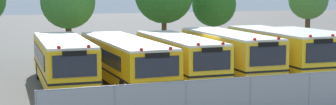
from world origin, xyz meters
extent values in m
plane|color=#595651|center=(0.00, 0.00, 0.00)|extent=(160.00, 160.00, 0.00)
cube|color=yellow|center=(-8.15, 0.17, 1.39)|extent=(2.63, 9.24, 2.09)
cube|color=white|center=(-8.15, 0.17, 2.50)|extent=(2.58, 9.06, 0.12)
cube|color=black|center=(-8.27, -4.49, 0.53)|extent=(2.44, 0.23, 0.36)
cube|color=black|center=(-8.27, -4.44, 1.77)|extent=(1.96, 0.11, 1.00)
cube|color=black|center=(-6.93, 0.43, 1.73)|extent=(0.23, 7.16, 0.75)
cube|color=black|center=(-9.35, 0.50, 1.73)|extent=(0.23, 7.16, 0.75)
cube|color=black|center=(-8.15, 0.17, 0.98)|extent=(2.66, 9.33, 0.10)
sphere|color=red|center=(-7.61, -4.29, 2.60)|extent=(0.18, 0.18, 0.18)
sphere|color=red|center=(-8.92, -4.25, 2.60)|extent=(0.18, 0.18, 0.18)
cube|color=black|center=(-8.27, -4.45, 2.34)|extent=(1.08, 0.11, 0.24)
cylinder|color=black|center=(-7.18, -3.05, 0.50)|extent=(0.31, 1.01, 1.00)
cylinder|color=black|center=(-9.29, -2.99, 0.50)|extent=(0.31, 1.01, 1.00)
cylinder|color=black|center=(-7.02, 2.93, 0.50)|extent=(0.31, 1.01, 1.00)
cylinder|color=black|center=(-9.13, 2.98, 0.50)|extent=(0.31, 1.01, 1.00)
cube|color=#EAA80C|center=(-4.85, 0.08, 1.33)|extent=(2.78, 10.88, 1.96)
cube|color=white|center=(-4.85, 0.08, 2.37)|extent=(2.73, 10.66, 0.12)
cube|color=black|center=(-4.72, -5.40, 0.53)|extent=(2.60, 0.22, 0.36)
cube|color=black|center=(-4.72, -5.35, 1.68)|extent=(2.09, 0.11, 0.94)
cube|color=black|center=(-3.56, 0.41, 1.64)|extent=(0.23, 8.44, 0.70)
cube|color=black|center=(-6.14, 0.35, 1.64)|extent=(0.23, 8.44, 0.70)
cube|color=black|center=(-4.85, 0.08, 0.94)|extent=(2.81, 10.99, 0.10)
sphere|color=red|center=(-4.03, -5.17, 2.47)|extent=(0.18, 0.18, 0.18)
sphere|color=red|center=(-5.43, -5.20, 2.47)|extent=(0.18, 0.18, 0.18)
cube|color=black|center=(-4.72, -5.36, 2.21)|extent=(1.15, 0.11, 0.24)
cylinder|color=black|center=(-3.62, -3.91, 0.50)|extent=(0.30, 1.01, 1.00)
cylinder|color=black|center=(-5.89, -3.96, 0.50)|extent=(0.30, 1.01, 1.00)
cylinder|color=black|center=(-3.80, 3.71, 0.50)|extent=(0.30, 1.01, 1.00)
cylinder|color=black|center=(-6.06, 3.66, 0.50)|extent=(0.30, 1.01, 1.00)
cube|color=yellow|center=(-1.58, 0.22, 1.34)|extent=(2.49, 9.42, 1.98)
cube|color=white|center=(-1.58, 0.22, 2.39)|extent=(2.44, 9.23, 0.12)
cube|color=black|center=(-1.64, -4.54, 0.53)|extent=(2.43, 0.19, 0.36)
cube|color=black|center=(-1.64, -4.49, 1.70)|extent=(1.95, 0.08, 0.95)
cube|color=black|center=(-0.37, 0.51, 1.66)|extent=(0.13, 7.33, 0.71)
cube|color=black|center=(-2.79, 0.54, 1.66)|extent=(0.13, 7.33, 0.71)
cube|color=black|center=(-1.58, 0.22, 0.94)|extent=(2.51, 9.51, 0.10)
sphere|color=red|center=(-0.98, -4.33, 2.49)|extent=(0.18, 0.18, 0.18)
sphere|color=red|center=(-2.29, -4.32, 2.49)|extent=(0.18, 0.18, 0.18)
cube|color=black|center=(-1.64, -4.50, 2.23)|extent=(1.07, 0.09, 0.24)
cylinder|color=black|center=(-0.57, -3.09, 0.50)|extent=(0.29, 1.00, 1.00)
cylinder|color=black|center=(-2.67, -3.06, 0.50)|extent=(0.29, 1.00, 1.00)
cylinder|color=black|center=(-0.50, 3.11, 0.50)|extent=(0.29, 1.00, 1.00)
cylinder|color=black|center=(-2.60, 3.13, 0.50)|extent=(0.29, 1.00, 1.00)
cube|color=yellow|center=(1.58, 0.20, 1.41)|extent=(2.68, 9.34, 2.13)
cube|color=white|center=(1.58, 0.20, 2.54)|extent=(2.63, 9.16, 0.12)
cube|color=black|center=(1.48, -4.52, 0.53)|extent=(2.55, 0.21, 0.36)
cube|color=black|center=(1.48, -4.47, 1.80)|extent=(2.05, 0.10, 1.02)
cube|color=black|center=(2.85, 0.48, 1.75)|extent=(0.19, 7.25, 0.77)
cube|color=black|center=(0.32, 0.53, 1.75)|extent=(0.19, 7.25, 0.77)
cube|color=black|center=(1.58, 0.20, 0.99)|extent=(2.71, 9.44, 0.10)
sphere|color=red|center=(2.17, -4.31, 2.64)|extent=(0.18, 0.18, 0.18)
sphere|color=red|center=(0.80, -4.28, 2.64)|extent=(0.18, 0.18, 0.18)
cube|color=black|center=(1.48, -4.48, 2.38)|extent=(1.12, 0.10, 0.24)
cylinder|color=black|center=(2.62, -3.07, 0.50)|extent=(0.30, 1.01, 1.00)
cylinder|color=black|center=(0.41, -3.02, 0.50)|extent=(0.30, 1.01, 1.00)
cylinder|color=black|center=(2.74, 3.02, 0.50)|extent=(0.30, 1.01, 1.00)
cylinder|color=black|center=(0.53, 3.07, 0.50)|extent=(0.30, 1.01, 1.00)
cube|color=yellow|center=(4.83, -0.01, 1.45)|extent=(2.71, 9.13, 2.19)
cube|color=white|center=(4.83, -0.01, 2.60)|extent=(2.66, 8.95, 0.12)
cube|color=black|center=(4.72, -4.62, 0.53)|extent=(2.56, 0.22, 0.36)
cube|color=black|center=(4.72, -4.57, 1.84)|extent=(2.06, 0.11, 1.05)
cube|color=black|center=(6.11, 0.26, 1.80)|extent=(0.20, 7.08, 0.79)
cube|color=black|center=(3.56, 0.32, 1.80)|extent=(0.20, 7.08, 0.79)
cube|color=black|center=(4.83, -0.01, 1.01)|extent=(2.74, 9.22, 0.10)
sphere|color=red|center=(5.42, -4.41, 2.70)|extent=(0.18, 0.18, 0.18)
sphere|color=red|center=(4.04, -4.38, 2.70)|extent=(0.18, 0.18, 0.18)
cube|color=black|center=(4.72, -4.58, 2.44)|extent=(1.13, 0.11, 0.24)
cylinder|color=black|center=(5.87, -3.17, 0.50)|extent=(0.30, 1.01, 1.00)
cylinder|color=black|center=(3.64, -3.12, 0.50)|extent=(0.30, 1.01, 1.00)
cylinder|color=black|center=(6.00, 2.70, 0.50)|extent=(0.30, 1.01, 1.00)
cylinder|color=black|center=(3.77, 2.75, 0.50)|extent=(0.30, 1.01, 1.00)
cube|color=yellow|center=(8.07, 0.03, 1.35)|extent=(2.63, 9.81, 2.00)
cube|color=white|center=(8.07, 0.03, 2.41)|extent=(2.58, 9.61, 0.12)
cube|color=black|center=(9.32, 0.35, 1.67)|extent=(0.17, 7.62, 0.72)
cube|color=black|center=(6.82, 0.31, 1.67)|extent=(0.17, 7.62, 0.72)
cube|color=black|center=(8.07, 0.03, 0.95)|extent=(2.66, 9.91, 0.10)
cylinder|color=black|center=(9.11, 3.13, 0.50)|extent=(0.30, 1.00, 1.00)
cylinder|color=black|center=(6.93, 3.09, 0.50)|extent=(0.30, 1.00, 1.00)
cylinder|color=#4C3823|center=(-6.53, 8.62, 1.45)|extent=(0.41, 0.41, 2.89)
sphere|color=#387A2D|center=(-6.53, 8.62, 4.30)|extent=(3.76, 3.76, 3.76)
cylinder|color=#4C3823|center=(0.74, 9.33, 1.57)|extent=(0.38, 0.38, 3.14)
cylinder|color=#4C3823|center=(5.56, 10.86, 1.28)|extent=(0.28, 0.28, 2.57)
sphere|color=#286623|center=(5.56, 10.86, 3.91)|extent=(3.58, 3.58, 3.58)
sphere|color=#286623|center=(4.98, 11.17, 4.26)|extent=(2.10, 2.10, 2.10)
cylinder|color=#4C3823|center=(12.91, 8.49, 1.55)|extent=(0.40, 0.40, 3.10)
sphere|color=#478438|center=(12.91, 8.49, 4.30)|extent=(3.20, 3.20, 3.20)
cylinder|color=#9EA0A3|center=(-4.86, -9.13, 0.86)|extent=(0.07, 0.07, 1.72)
cylinder|color=#9EA0A3|center=(-2.09, -9.13, 0.86)|extent=(0.07, 0.07, 1.72)
cylinder|color=#9EA0A3|center=(0.68, -9.13, 0.86)|extent=(0.07, 0.07, 1.72)
cube|color=#ADB2B7|center=(0.68, -9.13, 0.86)|extent=(22.16, 0.02, 1.68)
cylinder|color=#9EA0A3|center=(0.68, -9.13, 1.69)|extent=(22.16, 0.04, 0.04)
camera|label=1|loc=(-11.88, -26.71, 5.14)|focal=54.28mm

